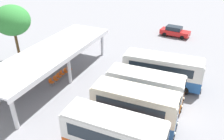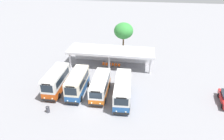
% 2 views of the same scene
% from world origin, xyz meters
% --- Properties ---
extents(ground_plane, '(180.00, 180.00, 0.00)m').
position_xyz_m(ground_plane, '(0.00, 0.00, 0.00)').
color(ground_plane, gray).
extents(city_bus_nearest_orange, '(2.41, 6.93, 3.41)m').
position_xyz_m(city_bus_nearest_orange, '(-6.65, 3.16, 1.88)').
color(city_bus_nearest_orange, black).
rests_on(city_bus_nearest_orange, ground).
extents(city_bus_second_in_row, '(2.41, 6.76, 3.41)m').
position_xyz_m(city_bus_second_in_row, '(-3.14, 2.97, 1.87)').
color(city_bus_second_in_row, black).
rests_on(city_bus_second_in_row, ground).
extents(city_bus_middle_cream, '(2.46, 7.00, 2.95)m').
position_xyz_m(city_bus_middle_cream, '(0.36, 3.16, 1.64)').
color(city_bus_middle_cream, black).
rests_on(city_bus_middle_cream, ground).
extents(city_bus_fourth_amber, '(2.76, 8.00, 3.22)m').
position_xyz_m(city_bus_fourth_amber, '(3.87, 2.44, 1.78)').
color(city_bus_fourth_amber, black).
rests_on(city_bus_fourth_amber, ground).
extents(parked_car_flank, '(2.25, 4.69, 1.62)m').
position_xyz_m(parked_car_flank, '(18.94, 3.97, 0.83)').
color(parked_car_flank, black).
rests_on(parked_car_flank, ground).
extents(terminal_canopy, '(16.51, 5.04, 3.40)m').
position_xyz_m(terminal_canopy, '(0.31, 13.90, 2.61)').
color(terminal_canopy, silver).
rests_on(terminal_canopy, ground).
extents(waiting_chair_end_by_column, '(0.46, 0.46, 0.86)m').
position_xyz_m(waiting_chair_end_by_column, '(-1.07, 12.68, 0.52)').
color(waiting_chair_end_by_column, slate).
rests_on(waiting_chair_end_by_column, ground).
extents(waiting_chair_second_from_end, '(0.46, 0.46, 0.86)m').
position_xyz_m(waiting_chair_second_from_end, '(-0.45, 12.59, 0.52)').
color(waiting_chair_second_from_end, slate).
rests_on(waiting_chair_second_from_end, ground).
extents(waiting_chair_middle_seat, '(0.46, 0.46, 0.86)m').
position_xyz_m(waiting_chair_middle_seat, '(0.17, 12.66, 0.52)').
color(waiting_chair_middle_seat, slate).
rests_on(waiting_chair_middle_seat, ground).
extents(waiting_chair_fourth_seat, '(0.46, 0.46, 0.86)m').
position_xyz_m(waiting_chair_fourth_seat, '(0.79, 12.68, 0.52)').
color(waiting_chair_fourth_seat, slate).
rests_on(waiting_chair_fourth_seat, ground).
extents(waiting_chair_fifth_seat, '(0.46, 0.46, 0.86)m').
position_xyz_m(waiting_chair_fifth_seat, '(1.41, 12.61, 0.52)').
color(waiting_chair_fifth_seat, slate).
rests_on(waiting_chair_fifth_seat, ground).
extents(waiting_chair_far_end_seat, '(0.46, 0.46, 0.86)m').
position_xyz_m(waiting_chair_far_end_seat, '(2.03, 12.57, 0.52)').
color(waiting_chair_far_end_seat, slate).
rests_on(waiting_chair_far_end_seat, ground).
extents(roadside_tree_behind_canopy, '(4.11, 4.11, 7.00)m').
position_xyz_m(roadside_tree_behind_canopy, '(1.98, 19.77, 5.23)').
color(roadside_tree_behind_canopy, brown).
rests_on(roadside_tree_behind_canopy, ground).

